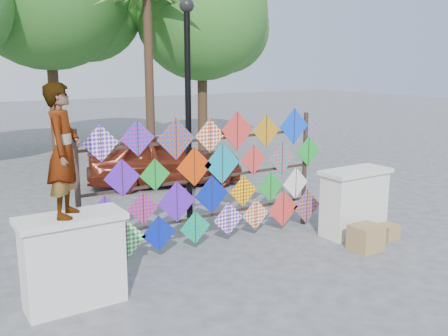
{
  "coord_description": "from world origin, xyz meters",
  "views": [
    {
      "loc": [
        -4.4,
        -6.62,
        3.25
      ],
      "look_at": [
        0.24,
        0.6,
        1.45
      ],
      "focal_mm": 40.0,
      "sensor_mm": 36.0,
      "label": 1
    }
  ],
  "objects_px": {
    "kite_rack": "(215,180)",
    "lamppost": "(188,93)",
    "sedan": "(165,159)",
    "vendor_woman": "(63,151)"
  },
  "relations": [
    {
      "from": "kite_rack",
      "to": "lamppost",
      "type": "bearing_deg",
      "value": 82.34
    },
    {
      "from": "sedan",
      "to": "vendor_woman",
      "type": "bearing_deg",
      "value": 161.18
    },
    {
      "from": "vendor_woman",
      "to": "kite_rack",
      "type": "bearing_deg",
      "value": -42.62
    },
    {
      "from": "kite_rack",
      "to": "lamppost",
      "type": "distance_m",
      "value": 1.95
    },
    {
      "from": "sedan",
      "to": "lamppost",
      "type": "relative_size",
      "value": 0.93
    },
    {
      "from": "kite_rack",
      "to": "lamppost",
      "type": "height_order",
      "value": "lamppost"
    },
    {
      "from": "vendor_woman",
      "to": "sedan",
      "type": "relative_size",
      "value": 0.42
    },
    {
      "from": "kite_rack",
      "to": "sedan",
      "type": "height_order",
      "value": "kite_rack"
    },
    {
      "from": "vendor_woman",
      "to": "lamppost",
      "type": "distance_m",
      "value": 3.78
    },
    {
      "from": "vendor_woman",
      "to": "sedan",
      "type": "distance_m",
      "value": 7.1
    }
  ]
}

